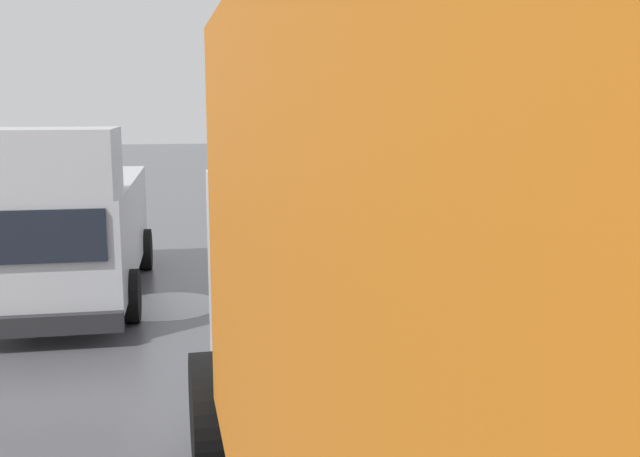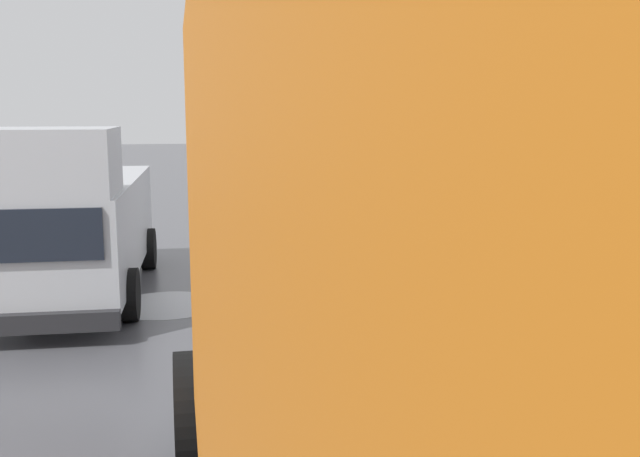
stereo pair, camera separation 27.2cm
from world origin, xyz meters
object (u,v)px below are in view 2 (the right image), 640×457
(cargo_van_parked_right, at_px, (69,221))
(pedestrian_black_side, at_px, (349,181))
(box_truck_background, at_px, (514,347))
(pedestrian_pink_side, at_px, (323,197))
(hand_dolly_boxes, at_px, (280,241))
(shopping_cart_vendor, at_px, (325,249))

(cargo_van_parked_right, xyz_separation_m, pedestrian_black_side, (-4.51, -1.21, 0.39))
(box_truck_background, distance_m, pedestrian_pink_side, 7.71)
(cargo_van_parked_right, xyz_separation_m, pedestrian_pink_side, (-3.71, 0.86, 0.39))
(hand_dolly_boxes, distance_m, pedestrian_pink_side, 1.54)
(hand_dolly_boxes, xyz_separation_m, pedestrian_pink_side, (-0.52, 1.17, 0.85))
(box_truck_background, distance_m, hand_dolly_boxes, 8.94)
(box_truck_background, bearing_deg, pedestrian_pink_side, -94.10)
(cargo_van_parked_right, xyz_separation_m, box_truck_background, (-3.16, 8.54, 0.76))
(shopping_cart_vendor, xyz_separation_m, pedestrian_pink_side, (0.22, 1.11, 1.00))
(cargo_van_parked_right, relative_size, box_truck_background, 0.64)
(cargo_van_parked_right, xyz_separation_m, shopping_cart_vendor, (-3.93, -0.26, -0.61))
(hand_dolly_boxes, relative_size, pedestrian_pink_side, 0.61)
(cargo_van_parked_right, relative_size, pedestrian_black_side, 2.50)
(box_truck_background, height_order, pedestrian_pink_side, box_truck_background)
(cargo_van_parked_right, distance_m, box_truck_background, 9.14)
(cargo_van_parked_right, xyz_separation_m, hand_dolly_boxes, (-3.19, -0.32, -0.46))
(box_truck_background, relative_size, pedestrian_pink_side, 3.87)
(cargo_van_parked_right, bearing_deg, pedestrian_pink_side, 167.01)
(shopping_cart_vendor, height_order, pedestrian_pink_side, pedestrian_pink_side)
(cargo_van_parked_right, relative_size, pedestrian_pink_side, 2.50)
(shopping_cart_vendor, bearing_deg, cargo_van_parked_right, 3.74)
(cargo_van_parked_right, relative_size, hand_dolly_boxes, 4.08)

